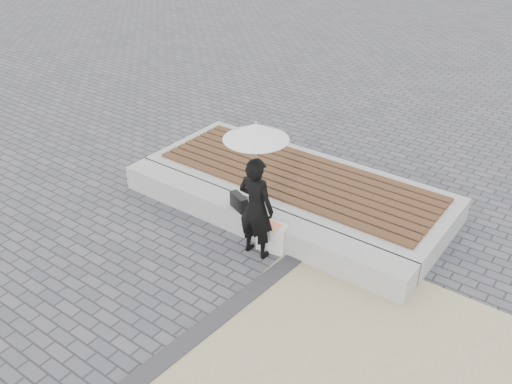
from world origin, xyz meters
TOP-DOWN VIEW (x-y plane):
  - ground at (0.00, 0.00)m, footprint 80.00×80.00m
  - edging_band at (0.75, -0.50)m, footprint 0.61×5.20m
  - seating_ledge at (0.00, 1.60)m, footprint 5.00×0.45m
  - timber_platform at (0.00, 2.80)m, footprint 5.00×2.00m
  - timber_decking at (0.00, 2.80)m, footprint 4.60×1.60m
  - woman at (0.34, 1.20)m, footprint 0.55×0.37m
  - parasol at (0.34, 1.20)m, footprint 0.85×0.85m
  - handbag at (-0.17, 1.47)m, footprint 0.36×0.23m
  - canvas_tote at (0.49, 1.38)m, footprint 0.45×0.24m
  - magazine at (0.49, 1.33)m, footprint 0.29×0.23m

SIDE VIEW (x-z plane):
  - ground at x=0.00m, z-range 0.00..0.00m
  - edging_band at x=0.75m, z-range 0.00..0.04m
  - seating_ledge at x=0.00m, z-range 0.00..0.40m
  - timber_platform at x=0.00m, z-range 0.00..0.40m
  - canvas_tote at x=0.49m, z-range 0.00..0.46m
  - timber_decking at x=0.00m, z-range 0.40..0.44m
  - magazine at x=0.49m, z-range 0.46..0.46m
  - handbag at x=-0.17m, z-range 0.40..0.64m
  - woman at x=0.34m, z-range 0.00..1.50m
  - parasol at x=0.34m, z-range 1.34..2.43m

